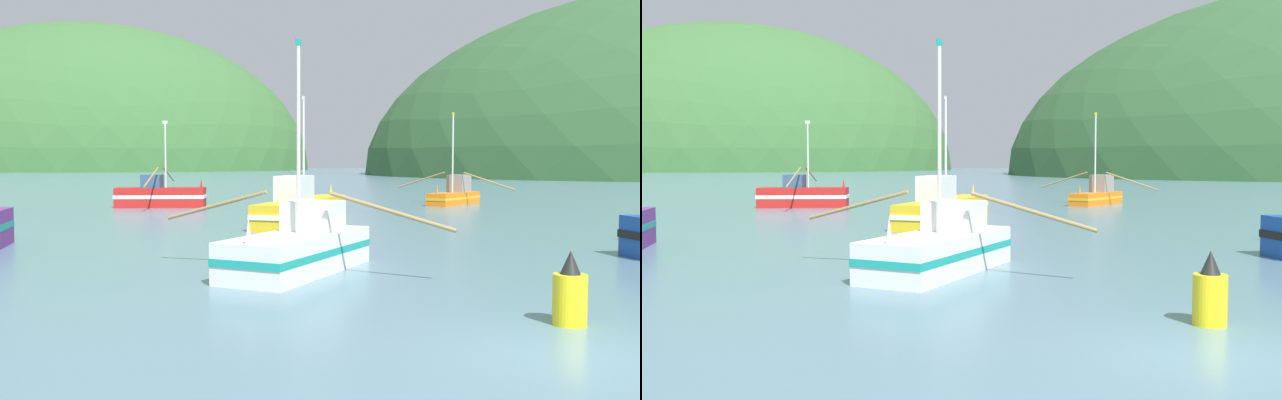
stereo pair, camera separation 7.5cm
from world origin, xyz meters
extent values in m
plane|color=slate|center=(0.00, 0.00, 0.00)|extent=(600.00, 600.00, 0.00)
ellipsoid|color=#386633|center=(-88.90, 246.29, 0.00)|extent=(164.43, 131.55, 107.26)
cube|color=gold|center=(-5.15, 26.02, 0.65)|extent=(5.16, 11.35, 1.30)
cube|color=white|center=(-5.15, 26.02, 0.71)|extent=(5.21, 11.46, 0.23)
cone|color=gold|center=(-3.51, 31.00, 1.65)|extent=(0.25, 0.25, 0.70)
cube|color=silver|center=(-5.62, 24.59, 1.96)|extent=(2.14, 2.78, 1.33)
cylinder|color=silver|center=(-5.14, 26.04, 4.02)|extent=(0.12, 0.12, 5.45)
cube|color=white|center=(-5.14, 26.04, 6.87)|extent=(0.14, 0.35, 0.20)
cube|color=orange|center=(6.31, 41.25, 0.48)|extent=(5.02, 5.88, 0.96)
cube|color=gold|center=(6.31, 41.25, 0.53)|extent=(5.07, 5.94, 0.17)
cone|color=orange|center=(4.61, 38.99, 1.31)|extent=(0.28, 0.28, 0.70)
cube|color=gray|center=(6.86, 41.96, 1.64)|extent=(2.09, 2.17, 1.36)
cylinder|color=silver|center=(6.16, 41.04, 3.94)|extent=(0.12, 0.12, 5.95)
cube|color=gold|center=(6.16, 41.04, 7.03)|extent=(0.24, 0.30, 0.20)
cylinder|color=#997F4C|center=(8.61, 39.51, 1.88)|extent=(3.38, 2.60, 1.36)
cylinder|color=#997F4C|center=(4.02, 42.98, 1.88)|extent=(3.38, 2.60, 1.36)
cube|color=red|center=(-15.82, 38.57, 0.72)|extent=(6.51, 2.45, 1.45)
cube|color=white|center=(-15.82, 38.57, 0.80)|extent=(6.57, 2.48, 0.26)
cone|color=red|center=(-12.88, 38.72, 1.80)|extent=(0.21, 0.21, 0.70)
cube|color=#334C6B|center=(-16.45, 38.54, 1.92)|extent=(1.47, 1.89, 0.95)
cylinder|color=silver|center=(-15.46, 38.59, 3.78)|extent=(0.12, 0.12, 4.67)
cube|color=white|center=(-15.46, 38.59, 6.24)|extent=(0.36, 0.05, 0.20)
cylinder|color=#997F4C|center=(-16.01, 42.22, 2.33)|extent=(0.38, 5.20, 1.29)
cylinder|color=#997F4C|center=(-15.64, 34.92, 2.33)|extent=(0.38, 5.20, 1.29)
cube|color=white|center=(-5.07, 9.11, 0.60)|extent=(4.75, 6.61, 1.20)
cube|color=teal|center=(-5.07, 9.11, 0.66)|extent=(4.80, 6.67, 0.22)
cone|color=white|center=(-6.34, 6.52, 1.55)|extent=(0.27, 0.27, 0.70)
cube|color=silver|center=(-4.61, 10.04, 1.68)|extent=(2.13, 2.00, 0.95)
cylinder|color=silver|center=(-5.05, 9.15, 4.05)|extent=(0.12, 0.12, 5.69)
cube|color=teal|center=(-5.05, 9.15, 7.01)|extent=(0.19, 0.34, 0.20)
cylinder|color=#997F4C|center=(-2.37, 7.78, 1.98)|extent=(3.50, 1.80, 1.08)
cylinder|color=#997F4C|center=(-7.77, 10.44, 1.98)|extent=(3.50, 1.80, 1.08)
cylinder|color=yellow|center=(0.76, 2.33, 0.53)|extent=(0.70, 0.70, 1.07)
cone|color=black|center=(0.76, 2.33, 1.32)|extent=(0.42, 0.42, 0.50)
camera|label=1|loc=(-4.59, -11.76, 3.44)|focal=38.43mm
camera|label=2|loc=(-4.52, -11.76, 3.44)|focal=38.43mm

